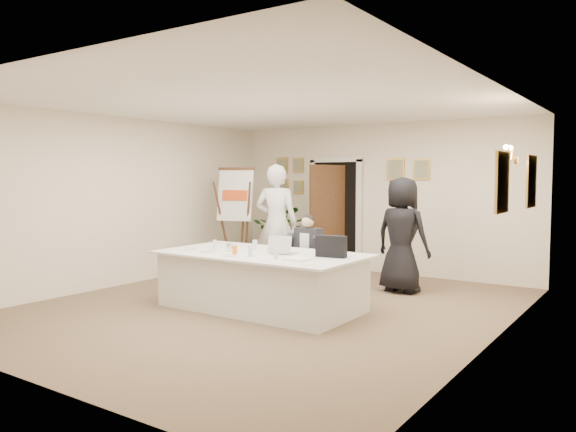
# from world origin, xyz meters

# --- Properties ---
(floor) EXTENTS (7.00, 7.00, 0.00)m
(floor) POSITION_xyz_m (0.00, 0.00, 0.00)
(floor) COLOR brown
(floor) RESTS_ON ground
(ceiling) EXTENTS (6.00, 7.00, 0.02)m
(ceiling) POSITION_xyz_m (0.00, 0.00, 2.80)
(ceiling) COLOR white
(ceiling) RESTS_ON wall_back
(wall_back) EXTENTS (6.00, 0.10, 2.80)m
(wall_back) POSITION_xyz_m (0.00, 3.50, 1.40)
(wall_back) COLOR white
(wall_back) RESTS_ON floor
(wall_front) EXTENTS (6.00, 0.10, 2.80)m
(wall_front) POSITION_xyz_m (0.00, -3.50, 1.40)
(wall_front) COLOR white
(wall_front) RESTS_ON floor
(wall_left) EXTENTS (0.10, 7.00, 2.80)m
(wall_left) POSITION_xyz_m (-3.00, 0.00, 1.40)
(wall_left) COLOR white
(wall_left) RESTS_ON floor
(wall_right) EXTENTS (0.10, 7.00, 2.80)m
(wall_right) POSITION_xyz_m (3.00, 0.00, 1.40)
(wall_right) COLOR white
(wall_right) RESTS_ON floor
(doorway) EXTENTS (1.14, 0.86, 2.20)m
(doorway) POSITION_xyz_m (-0.88, 3.32, 1.04)
(doorway) COLOR black
(doorway) RESTS_ON floor
(pictures_back_wall) EXTENTS (3.40, 0.06, 0.80)m
(pictures_back_wall) POSITION_xyz_m (-0.80, 3.47, 1.85)
(pictures_back_wall) COLOR gold
(pictures_back_wall) RESTS_ON wall_back
(pictures_right_wall) EXTENTS (0.06, 2.20, 0.80)m
(pictures_right_wall) POSITION_xyz_m (2.97, 1.20, 1.75)
(pictures_right_wall) COLOR gold
(pictures_right_wall) RESTS_ON wall_right
(wall_sconce) EXTENTS (0.20, 0.30, 0.24)m
(wall_sconce) POSITION_xyz_m (2.90, 1.20, 2.10)
(wall_sconce) COLOR #C6863F
(wall_sconce) RESTS_ON wall_right
(conference_table) EXTENTS (2.84, 1.51, 0.78)m
(conference_table) POSITION_xyz_m (-0.04, -0.13, 0.39)
(conference_table) COLOR silver
(conference_table) RESTS_ON floor
(seated_man) EXTENTS (0.60, 0.63, 1.26)m
(seated_man) POSITION_xyz_m (0.03, 0.93, 0.63)
(seated_man) COLOR black
(seated_man) RESTS_ON floor
(flip_chart) EXTENTS (0.70, 0.52, 1.94)m
(flip_chart) POSITION_xyz_m (-2.15, 1.93, 0.90)
(flip_chart) COLOR #3F1D14
(flip_chart) RESTS_ON floor
(standing_man) EXTENTS (0.85, 0.69, 2.03)m
(standing_man) POSITION_xyz_m (-1.02, 1.60, 1.01)
(standing_man) COLOR silver
(standing_man) RESTS_ON floor
(standing_woman) EXTENTS (0.95, 0.68, 1.81)m
(standing_woman) POSITION_xyz_m (1.11, 2.00, 0.91)
(standing_woman) COLOR black
(standing_woman) RESTS_ON floor
(potted_palm) EXTENTS (1.31, 1.21, 1.23)m
(potted_palm) POSITION_xyz_m (-2.00, 3.20, 0.61)
(potted_palm) COLOR #256220
(potted_palm) RESTS_ON floor
(laptop) EXTENTS (0.40, 0.42, 0.28)m
(laptop) POSITION_xyz_m (0.28, -0.03, 0.91)
(laptop) COLOR #B7BABC
(laptop) RESTS_ON conference_table
(laptop_bag) EXTENTS (0.41, 0.16, 0.28)m
(laptop_bag) POSITION_xyz_m (0.97, 0.03, 0.92)
(laptop_bag) COLOR black
(laptop_bag) RESTS_ON conference_table
(paper_stack) EXTENTS (0.32, 0.25, 0.03)m
(paper_stack) POSITION_xyz_m (0.74, -0.45, 0.79)
(paper_stack) COLOR white
(paper_stack) RESTS_ON conference_table
(plate_left) EXTENTS (0.25, 0.25, 0.01)m
(plate_left) POSITION_xyz_m (-1.00, -0.50, 0.78)
(plate_left) COLOR white
(plate_left) RESTS_ON conference_table
(plate_mid) EXTENTS (0.26, 0.26, 0.01)m
(plate_mid) POSITION_xyz_m (-0.65, -0.51, 0.78)
(plate_mid) COLOR white
(plate_mid) RESTS_ON conference_table
(plate_near) EXTENTS (0.22, 0.22, 0.01)m
(plate_near) POSITION_xyz_m (-0.17, -0.63, 0.78)
(plate_near) COLOR white
(plate_near) RESTS_ON conference_table
(glass_a) EXTENTS (0.07, 0.07, 0.14)m
(glass_a) POSITION_xyz_m (-0.78, -0.25, 0.84)
(glass_a) COLOR silver
(glass_a) RESTS_ON conference_table
(glass_b) EXTENTS (0.07, 0.07, 0.14)m
(glass_b) POSITION_xyz_m (0.07, -0.51, 0.84)
(glass_b) COLOR silver
(glass_b) RESTS_ON conference_table
(glass_c) EXTENTS (0.08, 0.08, 0.14)m
(glass_c) POSITION_xyz_m (0.47, -0.50, 0.84)
(glass_c) COLOR silver
(glass_c) RESTS_ON conference_table
(glass_d) EXTENTS (0.08, 0.08, 0.14)m
(glass_d) POSITION_xyz_m (-0.32, 0.09, 0.84)
(glass_d) COLOR silver
(glass_d) RESTS_ON conference_table
(oj_glass) EXTENTS (0.08, 0.08, 0.13)m
(oj_glass) POSITION_xyz_m (-0.18, -0.53, 0.84)
(oj_glass) COLOR orange
(oj_glass) RESTS_ON conference_table
(steel_jug) EXTENTS (0.10, 0.10, 0.11)m
(steel_jug) POSITION_xyz_m (-0.48, -0.29, 0.83)
(steel_jug) COLOR silver
(steel_jug) RESTS_ON conference_table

